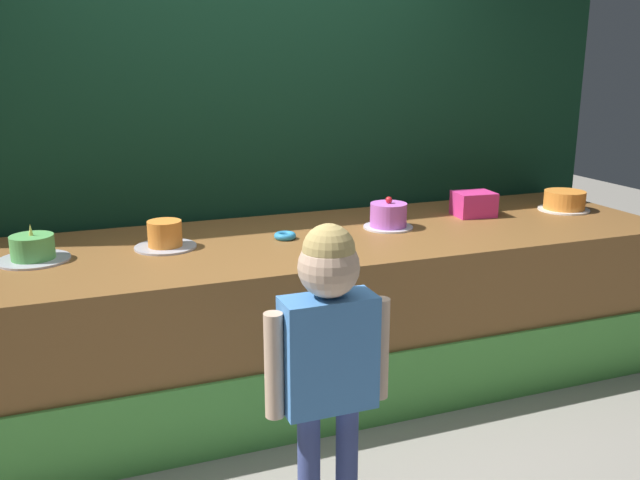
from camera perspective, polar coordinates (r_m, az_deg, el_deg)
The scene contains 10 objects.
ground_plane at distance 3.28m, azimuth 0.44°, elevation -15.85°, with size 12.00×12.00×0.00m, color gray.
stage_platform at distance 3.57m, azimuth -2.75°, elevation -6.15°, with size 4.15×1.12×0.79m.
curtain_backdrop at distance 3.97m, azimuth -5.96°, elevation 11.00°, with size 4.61×0.08×2.82m, color #113823.
child_figure at distance 2.33m, azimuth 0.71°, elevation -8.54°, with size 0.45×0.21×1.16m.
pink_box at distance 4.05m, azimuth 12.62°, elevation 2.94°, with size 0.22×0.18×0.14m, color #ED338A.
donut at distance 3.46m, azimuth -2.92°, elevation 0.36°, with size 0.11×0.11×0.03m, color #3399D8.
cake_left at distance 3.34m, azimuth -22.72°, elevation -0.73°, with size 0.32×0.32×0.17m.
cake_center at distance 3.37m, azimuth -12.73°, elevation 0.31°, with size 0.29×0.29×0.13m.
cake_right at distance 3.68m, azimuth 5.70°, elevation 1.98°, with size 0.27×0.27×0.17m.
cake_far_right at distance 4.34m, azimuth 19.61°, elevation 3.06°, with size 0.30×0.30×0.12m.
Camera 1 is at (-1.03, -2.62, 1.68)m, focal length 38.59 mm.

